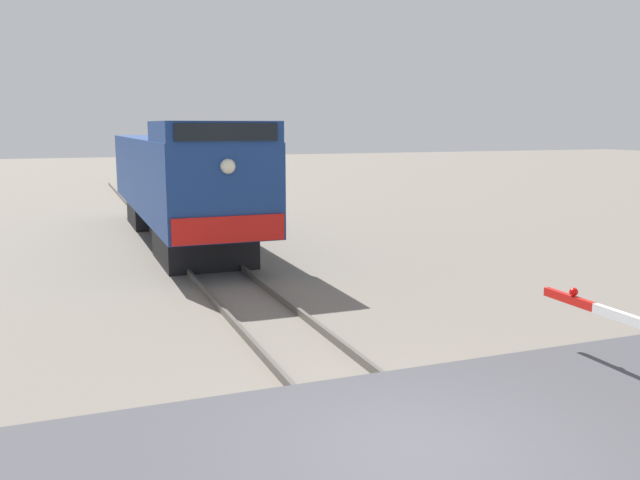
{
  "coord_description": "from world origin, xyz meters",
  "views": [
    {
      "loc": [
        -3.69,
        -6.32,
        3.85
      ],
      "look_at": [
        0.84,
        5.4,
        1.71
      ],
      "focal_mm": 37.75,
      "sensor_mm": 36.0,
      "label": 1
    }
  ],
  "objects": [
    {
      "name": "rail_track_right",
      "position": [
        0.72,
        0.0,
        0.07
      ],
      "size": [
        0.08,
        80.0,
        0.15
      ],
      "primitive_type": "cube",
      "color": "#59544C",
      "rests_on": "ground_plane"
    },
    {
      "name": "rail_track_left",
      "position": [
        -0.72,
        0.0,
        0.07
      ],
      "size": [
        0.08,
        80.0,
        0.15
      ],
      "primitive_type": "cube",
      "color": "#59544C",
      "rests_on": "ground_plane"
    },
    {
      "name": "road_surface",
      "position": [
        0.0,
        0.0,
        0.08
      ],
      "size": [
        36.0,
        4.78,
        0.17
      ],
      "primitive_type": "cube",
      "color": "#47474C",
      "rests_on": "ground_plane"
    },
    {
      "name": "locomotive",
      "position": [
        0.0,
        16.17,
        2.06
      ],
      "size": [
        2.89,
        14.43,
        3.96
      ],
      "color": "black",
      "rests_on": "ground_plane"
    },
    {
      "name": "ground_plane",
      "position": [
        0.0,
        0.0,
        0.0
      ],
      "size": [
        160.0,
        160.0,
        0.0
      ],
      "primitive_type": "plane",
      "color": "slate"
    }
  ]
}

